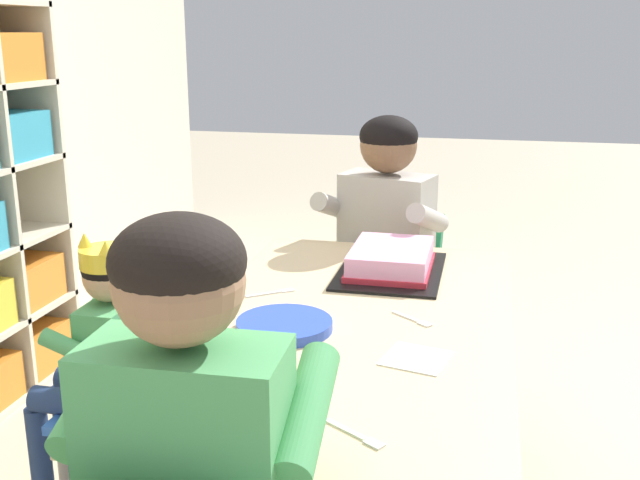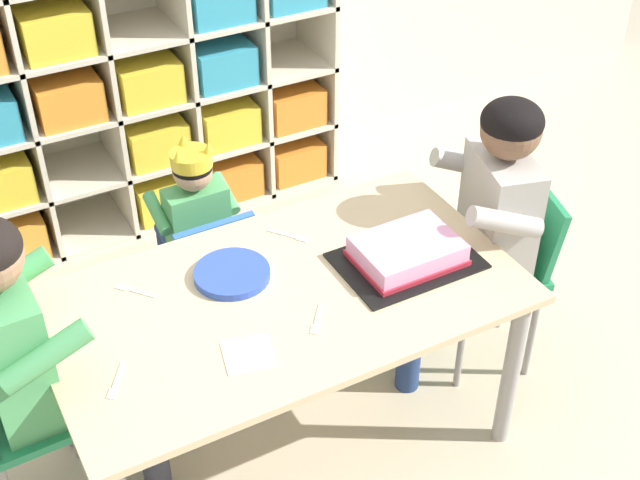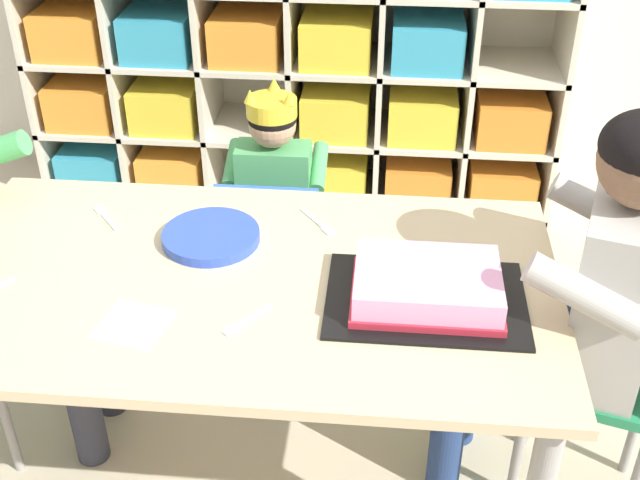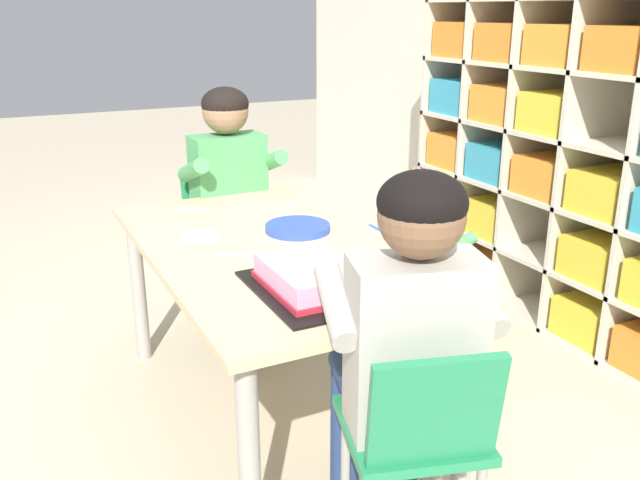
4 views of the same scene
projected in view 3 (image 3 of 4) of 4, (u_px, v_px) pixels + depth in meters
The scene contains 13 objects.
ground at pixel (256, 475), 2.11m from camera, with size 16.00×16.00×0.00m, color beige.
storage_cubby_shelf at pixel (289, 26), 2.97m from camera, with size 1.97×0.38×1.41m.
activity_table at pixel (245, 307), 1.81m from camera, with size 1.36×0.77×0.63m.
classroom_chair_blue at pixel (273, 242), 2.38m from camera, with size 0.31×0.31×0.59m.
child_with_crown at pixel (276, 180), 2.39m from camera, with size 0.30×0.31×0.81m.
classroom_chair_guest_side at pixel (621, 370), 1.82m from camera, with size 0.41×0.39×0.69m.
guest_at_table_side at pixel (586, 281), 1.73m from camera, with size 0.47×0.46×1.04m.
birthday_cake_on_tray at pixel (427, 289), 1.68m from camera, with size 0.41×0.29×0.08m.
paper_plate_stack at pixel (211, 236), 1.88m from camera, with size 0.23×0.23×0.02m, color blue.
paper_napkin_square at pixel (133, 324), 1.63m from camera, with size 0.13×0.13×0.00m, color white.
fork_near_cake_tray at pixel (244, 322), 1.63m from camera, with size 0.09×0.11×0.00m.
fork_beside_plate_stack at pixel (105, 217), 1.97m from camera, with size 0.09×0.11×0.00m.
fork_by_napkin at pixel (318, 223), 1.95m from camera, with size 0.10×0.12×0.00m.
Camera 3 is at (0.30, -1.41, 1.67)m, focal length 45.81 mm.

